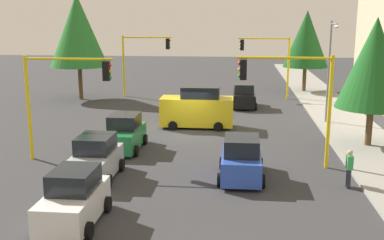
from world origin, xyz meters
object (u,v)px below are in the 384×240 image
Objects in this scene: tree_roadside_near at (374,63)px; traffic_signal_near_right at (63,87)px; street_lamp_curbside at (330,61)px; car_black at (244,97)px; delivery_van_yellow at (197,108)px; tree_roadside_far at (306,39)px; tree_opposite_side at (78,31)px; traffic_signal_far_left at (268,55)px; car_white at (74,199)px; pedestrian_crossing at (349,168)px; car_blue at (241,159)px; traffic_signal_near_left at (292,88)px; car_green at (124,134)px; car_silver at (95,159)px; traffic_signal_far_right at (143,54)px.

traffic_signal_near_right is at bearing -76.09° from tree_roadside_near.
street_lamp_curbside reaches higher than car_black.
car_black is (-7.49, 3.13, -0.39)m from delivery_van_yellow.
tree_opposite_side is (6.00, -20.50, 0.89)m from tree_roadside_far.
tree_opposite_side is 1.92× the size of delivery_van_yellow.
tree_roadside_far is (-4.00, 3.82, 1.26)m from traffic_signal_far_left.
traffic_signal_far_left is 1.52× the size of car_white.
street_lamp_curbside is 12.90m from pedestrian_crossing.
car_blue is at bearing 77.64° from traffic_signal_near_right.
delivery_van_yellow is (16.00, -9.06, -3.91)m from tree_roadside_far.
traffic_signal_near_left is 9.54m from car_green.
traffic_signal_near_right is 1.12× the size of delivery_van_yellow.
car_white is at bearing -47.51° from car_blue.
traffic_signal_near_left is at bearing 130.31° from car_blue.
tree_opposite_side is at bearing -159.46° from car_silver.
traffic_signal_near_right is at bearing -37.27° from delivery_van_yellow.
car_blue is at bearing -99.71° from pedestrian_crossing.
traffic_signal_far_left is 0.60× the size of tree_opposite_side.
car_green is (17.81, -8.79, -3.03)m from traffic_signal_far_left.
car_green is at bearing -114.10° from pedestrian_crossing.
traffic_signal_near_right is at bearing -30.75° from car_black.
street_lamp_curbside is (10.39, 14.88, 0.39)m from traffic_signal_far_right.
car_blue is at bearing 35.69° from tree_opposite_side.
tree_roadside_near reaches higher than traffic_signal_near_right.
traffic_signal_near_left reaches higher than traffic_signal_near_right.
delivery_van_yellow is at bearing 148.50° from car_green.
traffic_signal_near_left is 11.48m from car_white.
traffic_signal_far_left is 28.78m from car_white.
tree_roadside_far is at bearing 178.81° from street_lamp_curbside.
traffic_signal_near_left is 1.15× the size of delivery_van_yellow.
car_green is at bearing -176.79° from car_white.
car_white is (25.40, 8.42, -5.19)m from tree_opposite_side.
tree_roadside_near is 13.96m from car_black.
car_blue is at bearing -26.81° from street_lamp_curbside.
street_lamp_curbside reaches higher than pedestrian_crossing.
traffic_signal_far_left is 5.68m from tree_roadside_far.
tree_roadside_near is 25.69m from tree_opposite_side.
delivery_van_yellow is 1.30× the size of car_silver.
car_green is (1.81, -13.62, -3.86)m from tree_roadside_near.
tree_roadside_near reaches higher than car_white.
traffic_signal_far_right is 15.75m from tree_roadside_far.
tree_roadside_far is at bearing 104.76° from traffic_signal_far_right.
tree_roadside_near is 1.96× the size of car_silver.
tree_roadside_far is at bearing 170.93° from traffic_signal_near_left.
tree_opposite_side is (-18.00, -5.35, 2.27)m from traffic_signal_near_right.
traffic_signal_far_right is (-20.00, -0.04, 0.15)m from traffic_signal_near_right.
car_green is 7.69m from car_blue.
car_black is (-15.49, 9.22, -2.91)m from traffic_signal_near_right.
traffic_signal_near_left is 15.92m from car_black.
tree_roadside_near is (16.00, 4.82, 0.83)m from traffic_signal_far_left.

